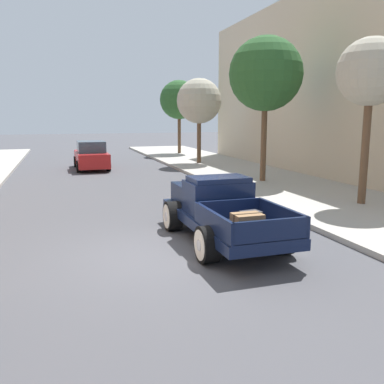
{
  "coord_description": "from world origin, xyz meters",
  "views": [
    {
      "loc": [
        -1.94,
        -8.79,
        3.05
      ],
      "look_at": [
        1.48,
        2.03,
        1.0
      ],
      "focal_mm": 39.06,
      "sensor_mm": 36.0,
      "label": 1
    }
  ],
  "objects": [
    {
      "name": "street_tree_farthest",
      "position": [
        7.27,
        23.71,
        4.36
      ],
      "size": [
        3.05,
        3.05,
        5.75
      ],
      "color": "brown",
      "rests_on": "sidewalk_right"
    },
    {
      "name": "street_tree_third",
      "position": [
        6.49,
        16.4,
        4.0
      ],
      "size": [
        2.78,
        2.78,
        5.26
      ],
      "color": "brown",
      "rests_on": "sidewalk_right"
    },
    {
      "name": "car_background_red",
      "position": [
        -0.2,
        16.37,
        0.77
      ],
      "size": [
        1.92,
        4.33,
        1.65
      ],
      "color": "#AD1E1E",
      "rests_on": "ground"
    },
    {
      "name": "street_tree_second",
      "position": [
        6.9,
        8.38,
        4.89
      ],
      "size": [
        3.27,
        3.27,
        6.4
      ],
      "color": "brown",
      "rests_on": "sidewalk_right"
    },
    {
      "name": "hotrod_truck_navy",
      "position": [
        1.79,
        0.78,
        0.75
      ],
      "size": [
        2.24,
        4.97,
        1.58
      ],
      "color": "#0F1938",
      "rests_on": "ground"
    },
    {
      "name": "street_tree_nearest",
      "position": [
        7.74,
        2.73,
        4.42
      ],
      "size": [
        2.19,
        2.19,
        5.42
      ],
      "color": "brown",
      "rests_on": "sidewalk_right"
    },
    {
      "name": "ground_plane",
      "position": [
        0.0,
        0.0,
        0.0
      ],
      "size": [
        140.0,
        140.0,
        0.0
      ],
      "primitive_type": "plane",
      "color": "#47474C"
    }
  ]
}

